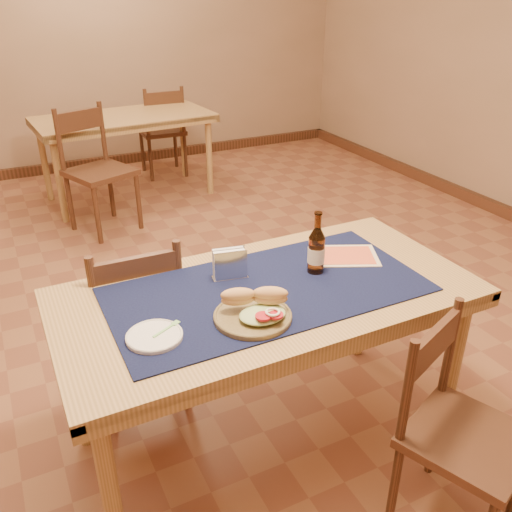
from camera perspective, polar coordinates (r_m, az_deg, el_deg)
name	(u,v)px	position (r m, az deg, el deg)	size (l,w,h in m)	color
room	(186,82)	(2.55, -7.35, 17.69)	(6.04, 7.04, 2.84)	#8E5B3E
main_table	(267,308)	(2.11, 1.21, -5.51)	(1.60, 0.80, 0.75)	tan
placemat	(268,289)	(2.07, 1.23, -3.52)	(1.20, 0.60, 0.01)	#10183B
baseboard	(200,332)	(3.07, -5.87, -8.01)	(6.00, 7.00, 0.10)	#4D2C1B
back_table	(124,125)	(5.05, -13.70, 13.26)	(1.56, 0.86, 0.75)	tan
chair_main_far	(136,320)	(2.49, -12.57, -6.61)	(0.41, 0.41, 0.87)	#4D2C1B
chair_main_near	(458,429)	(2.07, 20.50, -16.72)	(0.49, 0.49, 0.82)	#4D2C1B
chair_back_near	(97,168)	(4.44, -16.42, 8.87)	(0.58, 0.58, 0.97)	#4D2C1B
chair_back_far	(163,130)	(5.65, -9.80, 12.97)	(0.44, 0.44, 0.90)	#4D2C1B
sandwich_plate	(255,311)	(1.88, -0.08, -5.82)	(0.27, 0.27, 0.10)	olive
side_plate	(154,336)	(1.83, -10.65, -8.26)	(0.19, 0.19, 0.02)	silver
fork	(168,328)	(1.85, -9.23, -7.45)	(0.11, 0.07, 0.00)	#82D173
beer_bottle	(316,250)	(2.16, 6.37, 0.61)	(0.07, 0.07, 0.26)	#4D260D
napkin_holder	(230,265)	(2.12, -2.77, -0.92)	(0.15, 0.08, 0.12)	silver
menu_card	(344,256)	(2.34, 9.27, 0.04)	(0.34, 0.30, 0.01)	beige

